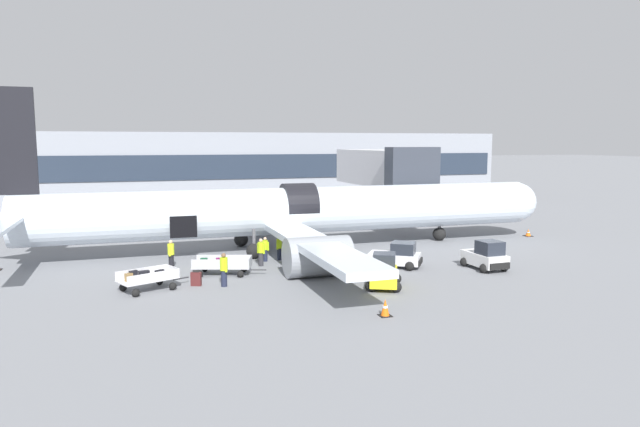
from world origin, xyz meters
name	(u,v)px	position (x,y,z in m)	size (l,w,h in m)	color
ground_plane	(301,260)	(0.00, 0.00, 0.00)	(500.00, 500.00, 0.00)	slate
terminal_strip	(218,168)	(0.00, 36.67, 4.36)	(71.14, 12.46, 8.72)	gray
jet_bridge_stub	(384,169)	(11.04, 11.36, 5.28)	(4.13, 14.03, 7.21)	#4C4C51
airplane	(291,212)	(0.37, 3.76, 2.67)	(40.23, 33.28, 10.88)	silver
baggage_tug_lead	(384,273)	(2.25, -7.96, 0.73)	(2.53, 3.09, 1.74)	yellow
baggage_tug_mid	(486,257)	(9.81, -6.04, 0.76)	(2.05, 3.03, 1.78)	white
baggage_tug_rear	(397,256)	(5.02, -3.81, 0.68)	(3.50, 3.10, 1.55)	silver
baggage_cart_loading	(223,266)	(-5.39, -2.43, 0.50)	(4.23, 2.49, 1.02)	#B7BABF
baggage_cart_queued	(148,279)	(-9.59, -4.81, 0.58)	(3.76, 2.57, 1.09)	silver
ground_crew_loader_a	(224,269)	(-5.75, -5.23, 0.95)	(0.52, 0.62, 1.80)	#1E2338
ground_crew_loader_b	(171,253)	(-8.12, 0.14, 0.92)	(0.51, 0.60, 1.74)	black
ground_crew_driver	(265,249)	(-2.25, 0.37, 0.83)	(0.50, 0.50, 1.57)	#1E2338
ground_crew_supervisor	(261,252)	(-2.80, -0.89, 0.90)	(0.55, 0.55, 1.72)	#2D2D33
ground_crew_helper	(279,247)	(-1.28, 0.54, 0.83)	(0.51, 0.51, 1.58)	#1E2338
suitcase_on_tarmac_spare	(196,279)	(-7.15, -4.62, 0.37)	(0.60, 0.44, 0.85)	#4C1E1E
safety_cone_nose	(528,233)	(20.26, 3.31, 0.27)	(0.63, 0.63, 0.58)	black
safety_cone_engine_left	(385,308)	(0.17, -12.63, 0.36)	(0.54, 0.54, 0.76)	black
safety_cone_wingtip	(343,266)	(1.53, -3.74, 0.31)	(0.59, 0.59, 0.67)	black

